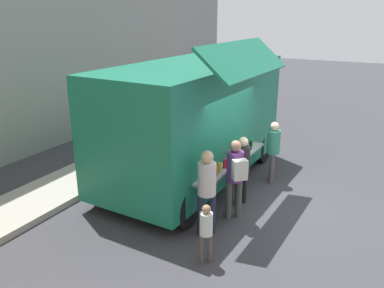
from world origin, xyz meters
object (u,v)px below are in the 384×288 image
Objects in this scene: trash_bin at (193,116)px; customer_extra_browsing at (273,147)px; customer_mid_with_backpack at (235,172)px; customer_rear_waiting at (207,185)px; food_truck_main at (194,119)px; customer_front_ordering at (242,165)px; child_near_queue at (206,228)px.

customer_extra_browsing reaches higher than trash_bin.
customer_mid_with_backpack is (-5.80, -4.06, 0.62)m from trash_bin.
customer_extra_browsing is (3.11, -0.39, -0.09)m from customer_rear_waiting.
customer_extra_browsing is (0.83, -1.88, -0.70)m from food_truck_main.
customer_front_ordering is (-0.73, -1.63, -0.69)m from food_truck_main.
customer_mid_with_backpack is 1.08× the size of customer_extra_browsing.
customer_extra_browsing is at bearing -47.12° from customer_rear_waiting.
customer_front_ordering is (-5.11, -3.95, 0.52)m from trash_bin.
customer_extra_browsing is at bearing -63.82° from food_truck_main.
customer_mid_with_backpack is at bearing -145.01° from trash_bin.
customer_extra_browsing is (1.56, -0.25, -0.00)m from customer_front_ordering.
food_truck_main is 2.33m from customer_mid_with_backpack.
trash_bin is at bearing -54.61° from customer_extra_browsing.
customer_rear_waiting is 1.09× the size of customer_extra_browsing.
child_near_queue is (-7.52, -4.22, 0.22)m from trash_bin.
trash_bin is 0.51× the size of customer_rear_waiting.
customer_front_ordering reaches higher than trash_bin.
customer_extra_browsing is (2.25, -0.14, -0.10)m from customer_mid_with_backpack.
food_truck_main reaches higher than child_near_queue.
food_truck_main is 3.80m from child_near_queue.
customer_rear_waiting is (-1.55, 0.14, 0.09)m from customer_front_ordering.
customer_front_ordering is 1.56m from customer_rear_waiting.
customer_mid_with_backpack reaches higher than customer_extra_browsing.
trash_bin is 8.63m from child_near_queue.
customer_front_ordering is 1.58m from customer_extra_browsing.
trash_bin is 0.56× the size of customer_extra_browsing.
food_truck_main is 6.44× the size of trash_bin.
customer_rear_waiting is at bearing -6.01° from child_near_queue.
customer_front_ordering is at bearing -111.59° from food_truck_main.
food_truck_main reaches higher than customer_extra_browsing.
food_truck_main is 3.59× the size of customer_extra_browsing.
food_truck_main is 3.29× the size of customer_rear_waiting.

